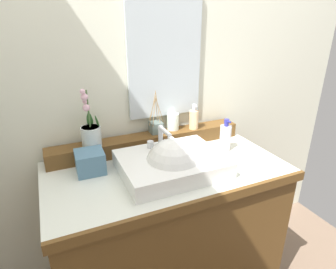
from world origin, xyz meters
The scene contains 11 objects.
wall_back centered at (0.00, 0.41, 1.34)m, with size 2.83×0.20×2.68m, color silver.
vanity_cabinet centered at (0.00, 0.00, 0.42)m, with size 1.16×0.62×0.84m.
back_ledge centered at (0.00, 0.24, 0.88)m, with size 1.09×0.11×0.08m, color brown.
sink_basin centered at (0.01, -0.06, 0.88)m, with size 0.48×0.37×0.28m.
potted_plant centered at (-0.31, 0.22, 0.99)m, with size 0.10×0.11×0.30m.
soap_dispenser centered at (0.27, 0.22, 0.98)m, with size 0.05×0.06×0.15m.
tumbler_cup centered at (0.16, 0.26, 0.96)m, with size 0.07×0.07×0.09m, color silver.
reed_diffuser centered at (0.05, 0.25, 0.95)m, with size 0.09×0.09×0.24m.
lotion_bottle centered at (0.37, 0.04, 0.91)m, with size 0.06×0.06×0.18m.
tissue_box centered at (-0.34, 0.11, 0.89)m, with size 0.13×0.13×0.10m, color slate.
mirror centered at (0.13, 0.30, 1.32)m, with size 0.42×0.02×0.64m, color silver.
Camera 1 is at (-0.49, -1.12, 1.52)m, focal length 30.23 mm.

